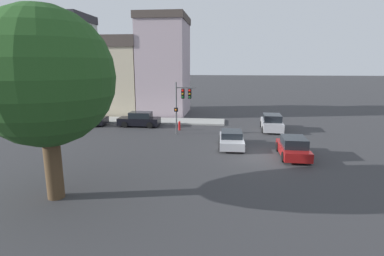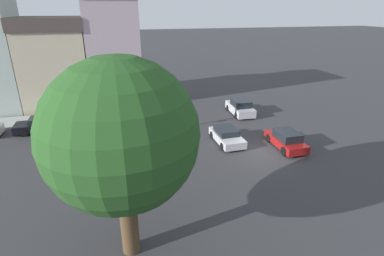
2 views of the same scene
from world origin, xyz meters
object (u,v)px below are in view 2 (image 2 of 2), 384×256
(crossing_car_1, at_px, (240,107))
(crossing_car_2, at_px, (286,140))
(fire_hydrant, at_px, (158,121))
(parked_car_0, at_px, (110,118))
(parked_car_1, at_px, (43,125))
(crossing_car_0, at_px, (227,136))
(traffic_signal, at_px, (166,96))
(street_tree, at_px, (121,136))

(crossing_car_1, distance_m, crossing_car_2, 8.75)
(crossing_car_1, relative_size, crossing_car_2, 1.07)
(crossing_car_2, xyz_separation_m, fire_hydrant, (7.73, 9.35, -0.20))
(crossing_car_1, distance_m, parked_car_0, 13.59)
(parked_car_1, bearing_deg, crossing_car_0, 155.74)
(crossing_car_1, height_order, parked_car_0, crossing_car_1)
(traffic_signal, bearing_deg, crossing_car_1, 103.78)
(crossing_car_1, relative_size, parked_car_0, 1.02)
(crossing_car_1, height_order, crossing_car_2, crossing_car_1)
(crossing_car_2, relative_size, parked_car_0, 0.96)
(fire_hydrant, bearing_deg, crossing_car_2, -129.60)
(traffic_signal, height_order, parked_car_0, traffic_signal)
(crossing_car_1, height_order, fire_hydrant, crossing_car_1)
(parked_car_0, xyz_separation_m, fire_hydrant, (-1.36, -4.46, -0.23))
(parked_car_1, height_order, fire_hydrant, parked_car_1)
(parked_car_0, distance_m, fire_hydrant, 4.67)
(traffic_signal, distance_m, crossing_car_2, 10.97)
(crossing_car_0, bearing_deg, street_tree, -41.55)
(traffic_signal, xyz_separation_m, crossing_car_0, (-3.84, -4.45, -2.73))
(traffic_signal, bearing_deg, parked_car_0, -124.87)
(street_tree, xyz_separation_m, fire_hydrant, (15.81, -3.77, -5.40))
(traffic_signal, height_order, crossing_car_0, traffic_signal)
(traffic_signal, bearing_deg, fire_hydrant, -164.68)
(traffic_signal, xyz_separation_m, parked_car_0, (3.05, 5.04, -2.62))
(traffic_signal, relative_size, crossing_car_2, 1.18)
(traffic_signal, bearing_deg, street_tree, -20.88)
(traffic_signal, distance_m, parked_car_1, 11.73)
(street_tree, xyz_separation_m, crossing_car_0, (10.29, -8.81, -5.28))
(traffic_signal, distance_m, parked_car_0, 6.45)
(traffic_signal, bearing_deg, crossing_car_0, 45.51)
(crossing_car_0, height_order, crossing_car_2, crossing_car_2)
(crossing_car_0, relative_size, crossing_car_1, 0.91)
(street_tree, distance_m, crossing_car_2, 16.26)
(crossing_car_2, bearing_deg, fire_hydrant, 51.48)
(traffic_signal, xyz_separation_m, parked_car_1, (2.93, 11.04, -2.67))
(crossing_car_1, xyz_separation_m, fire_hydrant, (-1.01, 9.13, -0.26))
(traffic_signal, relative_size, parked_car_1, 1.03)
(street_tree, bearing_deg, crossing_car_2, -58.37)
(traffic_signal, height_order, crossing_car_2, traffic_signal)
(traffic_signal, relative_size, parked_car_0, 1.13)
(crossing_car_0, relative_size, parked_car_1, 0.85)
(traffic_signal, bearing_deg, parked_car_1, -108.63)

